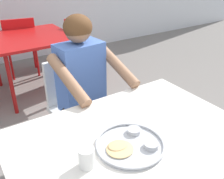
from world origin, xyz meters
name	(u,v)px	position (x,y,z in m)	size (l,w,h in m)	color
table_foreground	(132,147)	(0.07, -0.04, 0.68)	(1.22, 0.86, 0.75)	silver
thali_tray	(130,144)	(0.01, -0.09, 0.77)	(0.34, 0.34, 0.03)	#B7BABF
drinking_cup	(86,157)	(-0.23, -0.09, 0.80)	(0.07, 0.07, 0.10)	white
chair_foreground	(75,100)	(0.16, 0.87, 0.50)	(0.46, 0.44, 0.85)	silver
diner_foreground	(88,84)	(0.18, 0.65, 0.73)	(0.53, 0.58, 1.23)	black
table_background_red	(32,42)	(0.23, 2.18, 0.65)	(0.91, 0.94, 0.73)	#B71414
chair_red_right	(82,46)	(0.90, 2.17, 0.49)	(0.48, 0.47, 0.84)	red
chair_red_far	(21,44)	(0.23, 2.74, 0.49)	(0.50, 0.49, 0.85)	red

